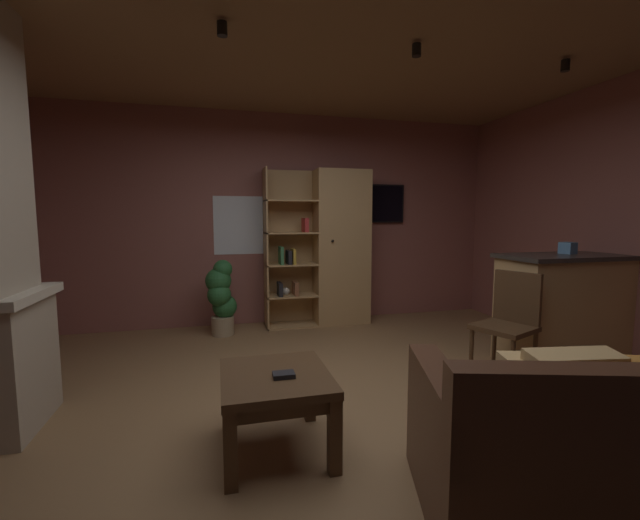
# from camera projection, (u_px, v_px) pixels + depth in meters

# --- Properties ---
(floor) EXTENTS (5.88, 5.21, 0.02)m
(floor) POSITION_uv_depth(u_px,v_px,m) (334.00, 412.00, 2.89)
(floor) COLOR olive
(floor) RESTS_ON ground
(wall_back) EXTENTS (6.00, 0.06, 2.71)m
(wall_back) POSITION_uv_depth(u_px,v_px,m) (278.00, 220.00, 5.28)
(wall_back) COLOR #8E544C
(wall_back) RESTS_ON ground
(ceiling) EXTENTS (5.88, 5.21, 0.02)m
(ceiling) POSITION_uv_depth(u_px,v_px,m) (335.00, 10.00, 2.60)
(ceiling) COLOR #8E6B47
(window_pane_back) EXTENTS (0.64, 0.01, 0.74)m
(window_pane_back) POSITION_uv_depth(u_px,v_px,m) (239.00, 225.00, 5.13)
(window_pane_back) COLOR white
(bookshelf_cabinet) EXTENTS (1.34, 0.41, 1.99)m
(bookshelf_cabinet) POSITION_uv_depth(u_px,v_px,m) (334.00, 249.00, 5.23)
(bookshelf_cabinet) COLOR tan
(bookshelf_cabinet) RESTS_ON ground
(kitchen_bar_counter) EXTENTS (1.36, 0.61, 1.04)m
(kitchen_bar_counter) POSITION_uv_depth(u_px,v_px,m) (570.00, 308.00, 3.86)
(kitchen_bar_counter) COLOR tan
(kitchen_bar_counter) RESTS_ON ground
(tissue_box) EXTENTS (0.15, 0.15, 0.11)m
(tissue_box) POSITION_uv_depth(u_px,v_px,m) (568.00, 248.00, 3.87)
(tissue_box) COLOR #598CBF
(tissue_box) RESTS_ON kitchen_bar_counter
(leather_couch) EXTENTS (1.79, 1.28, 0.84)m
(leather_couch) POSITION_uv_depth(u_px,v_px,m) (605.00, 456.00, 1.81)
(leather_couch) COLOR #4C2D1E
(leather_couch) RESTS_ON ground
(coffee_table) EXTENTS (0.63, 0.68, 0.47)m
(coffee_table) POSITION_uv_depth(u_px,v_px,m) (276.00, 388.00, 2.37)
(coffee_table) COLOR #4C331E
(coffee_table) RESTS_ON ground
(table_book_0) EXTENTS (0.13, 0.09, 0.03)m
(table_book_0) POSITION_uv_depth(u_px,v_px,m) (284.00, 375.00, 2.31)
(table_book_0) COLOR black
(table_book_0) RESTS_ON coffee_table
(dining_chair) EXTENTS (0.55, 0.55, 0.92)m
(dining_chair) POSITION_uv_depth(u_px,v_px,m) (509.00, 318.00, 3.42)
(dining_chair) COLOR #4C331E
(dining_chair) RESTS_ON ground
(potted_floor_plant) EXTENTS (0.36, 0.34, 0.89)m
(potted_floor_plant) POSITION_uv_depth(u_px,v_px,m) (221.00, 296.00, 4.73)
(potted_floor_plant) COLOR #9E896B
(potted_floor_plant) RESTS_ON ground
(wall_mounted_tv) EXTENTS (0.92, 0.06, 0.52)m
(wall_mounted_tv) POSITION_uv_depth(u_px,v_px,m) (372.00, 204.00, 5.51)
(wall_mounted_tv) COLOR black
(track_light_spot_1) EXTENTS (0.07, 0.07, 0.09)m
(track_light_spot_1) POSITION_uv_depth(u_px,v_px,m) (222.00, 29.00, 2.69)
(track_light_spot_1) COLOR black
(track_light_spot_2) EXTENTS (0.07, 0.07, 0.09)m
(track_light_spot_2) POSITION_uv_depth(u_px,v_px,m) (417.00, 50.00, 3.04)
(track_light_spot_2) COLOR black
(track_light_spot_3) EXTENTS (0.07, 0.07, 0.09)m
(track_light_spot_3) POSITION_uv_depth(u_px,v_px,m) (565.00, 66.00, 3.34)
(track_light_spot_3) COLOR black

